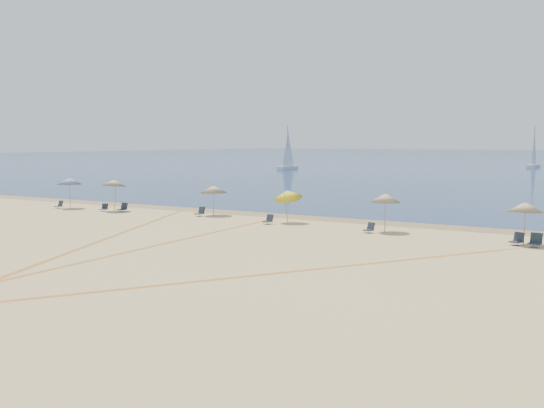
{
  "coord_description": "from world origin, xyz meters",
  "views": [
    {
      "loc": [
        21.17,
        -16.17,
        5.54
      ],
      "look_at": [
        0.0,
        20.0,
        1.3
      ],
      "focal_mm": 40.74,
      "sensor_mm": 36.0,
      "label": 1
    }
  ],
  "objects_px": {
    "chair_2": "(123,208)",
    "chair_4": "(269,220)",
    "chair_1": "(104,208)",
    "umbrella_0": "(69,181)",
    "chair_0": "(59,205)",
    "umbrella_2": "(213,189)",
    "chair_5": "(370,228)",
    "chair_7": "(536,241)",
    "chair_3": "(200,212)",
    "umbrella_3": "(288,194)",
    "chair_6": "(517,240)",
    "sailboat_0": "(288,156)",
    "umbrella_4": "(385,198)",
    "umbrella_1": "(114,183)",
    "sailboat_2": "(534,155)",
    "umbrella_5": "(525,207)"
  },
  "relations": [
    {
      "from": "chair_1",
      "to": "chair_3",
      "type": "height_order",
      "value": "chair_3"
    },
    {
      "from": "chair_0",
      "to": "chair_5",
      "type": "distance_m",
      "value": 27.58
    },
    {
      "from": "chair_7",
      "to": "chair_3",
      "type": "bearing_deg",
      "value": -178.11
    },
    {
      "from": "chair_1",
      "to": "umbrella_0",
      "type": "bearing_deg",
      "value": 157.16
    },
    {
      "from": "umbrella_1",
      "to": "chair_2",
      "type": "height_order",
      "value": "umbrella_1"
    },
    {
      "from": "umbrella_2",
      "to": "chair_7",
      "type": "distance_m",
      "value": 23.21
    },
    {
      "from": "chair_0",
      "to": "chair_2",
      "type": "height_order",
      "value": "chair_2"
    },
    {
      "from": "chair_3",
      "to": "sailboat_0",
      "type": "bearing_deg",
      "value": 120.54
    },
    {
      "from": "chair_3",
      "to": "chair_5",
      "type": "relative_size",
      "value": 0.99
    },
    {
      "from": "umbrella_2",
      "to": "umbrella_5",
      "type": "height_order",
      "value": "umbrella_5"
    },
    {
      "from": "umbrella_3",
      "to": "chair_0",
      "type": "distance_m",
      "value": 21.1
    },
    {
      "from": "chair_2",
      "to": "sailboat_0",
      "type": "bearing_deg",
      "value": 102.3
    },
    {
      "from": "umbrella_0",
      "to": "chair_7",
      "type": "relative_size",
      "value": 3.32
    },
    {
      "from": "chair_6",
      "to": "umbrella_0",
      "type": "bearing_deg",
      "value": -158.23
    },
    {
      "from": "chair_5",
      "to": "umbrella_5",
      "type": "bearing_deg",
      "value": 17.62
    },
    {
      "from": "umbrella_1",
      "to": "chair_1",
      "type": "xyz_separation_m",
      "value": [
        -0.61,
        -0.52,
        -1.98
      ]
    },
    {
      "from": "umbrella_2",
      "to": "chair_6",
      "type": "height_order",
      "value": "umbrella_2"
    },
    {
      "from": "umbrella_2",
      "to": "chair_7",
      "type": "height_order",
      "value": "umbrella_2"
    },
    {
      "from": "chair_3",
      "to": "umbrella_5",
      "type": "bearing_deg",
      "value": 2.7
    },
    {
      "from": "umbrella_2",
      "to": "umbrella_4",
      "type": "relative_size",
      "value": 0.95
    },
    {
      "from": "chair_7",
      "to": "umbrella_4",
      "type": "bearing_deg",
      "value": 178.82
    },
    {
      "from": "chair_4",
      "to": "sailboat_2",
      "type": "relative_size",
      "value": 0.08
    },
    {
      "from": "chair_0",
      "to": "chair_5",
      "type": "bearing_deg",
      "value": 4.33
    },
    {
      "from": "umbrella_0",
      "to": "chair_5",
      "type": "distance_m",
      "value": 26.91
    },
    {
      "from": "umbrella_1",
      "to": "sailboat_2",
      "type": "distance_m",
      "value": 107.92
    },
    {
      "from": "chair_1",
      "to": "umbrella_3",
      "type": "bearing_deg",
      "value": -15.81
    },
    {
      "from": "chair_2",
      "to": "chair_3",
      "type": "xyz_separation_m",
      "value": [
        7.04,
        0.8,
        -0.01
      ]
    },
    {
      "from": "chair_6",
      "to": "chair_7",
      "type": "xyz_separation_m",
      "value": [
        0.92,
        -0.12,
        0.02
      ]
    },
    {
      "from": "umbrella_0",
      "to": "sailboat_2",
      "type": "relative_size",
      "value": 0.29
    },
    {
      "from": "chair_4",
      "to": "chair_7",
      "type": "xyz_separation_m",
      "value": [
        16.83,
        -0.71,
        0.04
      ]
    },
    {
      "from": "umbrella_0",
      "to": "umbrella_2",
      "type": "height_order",
      "value": "umbrella_0"
    },
    {
      "from": "umbrella_3",
      "to": "chair_1",
      "type": "bearing_deg",
      "value": -175.61
    },
    {
      "from": "umbrella_1",
      "to": "chair_2",
      "type": "bearing_deg",
      "value": -2.91
    },
    {
      "from": "umbrella_5",
      "to": "chair_1",
      "type": "bearing_deg",
      "value": 179.57
    },
    {
      "from": "umbrella_2",
      "to": "umbrella_3",
      "type": "xyz_separation_m",
      "value": [
        6.91,
        -0.93,
        -0.03
      ]
    },
    {
      "from": "chair_0",
      "to": "umbrella_5",
      "type": "bearing_deg",
      "value": 4.55
    },
    {
      "from": "umbrella_2",
      "to": "chair_5",
      "type": "distance_m",
      "value": 13.85
    },
    {
      "from": "chair_1",
      "to": "chair_7",
      "type": "distance_m",
      "value": 32.18
    },
    {
      "from": "umbrella_0",
      "to": "sailboat_2",
      "type": "bearing_deg",
      "value": 78.3
    },
    {
      "from": "umbrella_2",
      "to": "chair_5",
      "type": "bearing_deg",
      "value": -10.59
    },
    {
      "from": "sailboat_0",
      "to": "umbrella_4",
      "type": "bearing_deg",
      "value": -54.65
    },
    {
      "from": "chair_2",
      "to": "chair_4",
      "type": "distance_m",
      "value": 13.75
    },
    {
      "from": "chair_6",
      "to": "chair_4",
      "type": "bearing_deg",
      "value": -159.05
    },
    {
      "from": "chair_5",
      "to": "chair_7",
      "type": "height_order",
      "value": "chair_7"
    },
    {
      "from": "chair_0",
      "to": "chair_6",
      "type": "xyz_separation_m",
      "value": [
        36.11,
        -0.32,
        0.03
      ]
    },
    {
      "from": "chair_1",
      "to": "chair_4",
      "type": "bearing_deg",
      "value": -20.33
    },
    {
      "from": "chair_6",
      "to": "sailboat_0",
      "type": "bearing_deg",
      "value": 149.72
    },
    {
      "from": "sailboat_0",
      "to": "umbrella_1",
      "type": "bearing_deg",
      "value": -69.17
    },
    {
      "from": "chair_1",
      "to": "chair_6",
      "type": "distance_m",
      "value": 31.25
    },
    {
      "from": "chair_4",
      "to": "chair_7",
      "type": "relative_size",
      "value": 0.89
    }
  ]
}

